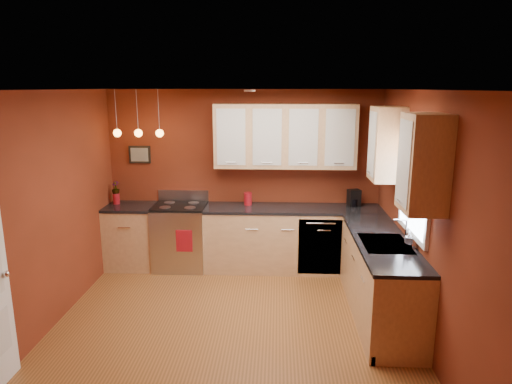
{
  "coord_description": "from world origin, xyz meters",
  "views": [
    {
      "loc": [
        0.5,
        -4.55,
        2.62
      ],
      "look_at": [
        0.23,
        1.0,
        1.35
      ],
      "focal_mm": 32.0,
      "sensor_mm": 36.0,
      "label": 1
    }
  ],
  "objects_px": {
    "red_canister": "(248,199)",
    "coffee_maker": "(354,199)",
    "sink": "(385,245)",
    "soap_pump": "(409,240)",
    "gas_range": "(181,236)"
  },
  "relations": [
    {
      "from": "sink",
      "to": "soap_pump",
      "type": "height_order",
      "value": "sink"
    },
    {
      "from": "sink",
      "to": "red_canister",
      "type": "height_order",
      "value": "sink"
    },
    {
      "from": "gas_range",
      "to": "coffee_maker",
      "type": "distance_m",
      "value": 2.6
    },
    {
      "from": "gas_range",
      "to": "red_canister",
      "type": "bearing_deg",
      "value": 6.66
    },
    {
      "from": "red_canister",
      "to": "coffee_maker",
      "type": "xyz_separation_m",
      "value": [
        1.54,
        0.0,
        0.02
      ]
    },
    {
      "from": "gas_range",
      "to": "red_canister",
      "type": "xyz_separation_m",
      "value": [
        0.99,
        0.12,
        0.55
      ]
    },
    {
      "from": "gas_range",
      "to": "sink",
      "type": "height_order",
      "value": "sink"
    },
    {
      "from": "sink",
      "to": "coffee_maker",
      "type": "height_order",
      "value": "sink"
    },
    {
      "from": "red_canister",
      "to": "soap_pump",
      "type": "distance_m",
      "value": 2.55
    },
    {
      "from": "red_canister",
      "to": "soap_pump",
      "type": "relative_size",
      "value": 0.94
    },
    {
      "from": "sink",
      "to": "soap_pump",
      "type": "bearing_deg",
      "value": -35.97
    },
    {
      "from": "sink",
      "to": "red_canister",
      "type": "relative_size",
      "value": 3.84
    },
    {
      "from": "gas_range",
      "to": "coffee_maker",
      "type": "height_order",
      "value": "coffee_maker"
    },
    {
      "from": "coffee_maker",
      "to": "red_canister",
      "type": "bearing_deg",
      "value": 163.83
    },
    {
      "from": "sink",
      "to": "soap_pump",
      "type": "relative_size",
      "value": 3.61
    }
  ]
}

